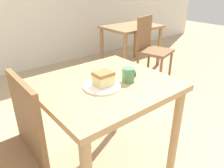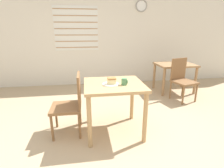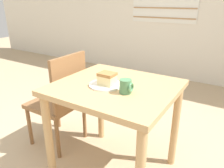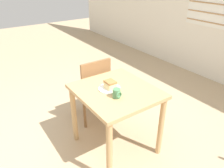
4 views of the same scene
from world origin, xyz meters
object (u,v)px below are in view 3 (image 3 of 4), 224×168
(dining_table_near, at_px, (115,101))
(chair_near_window, at_px, (61,99))
(cake_slice, at_px, (107,79))
(plate, at_px, (106,85))
(coffee_mug, at_px, (126,86))

(dining_table_near, bearing_deg, chair_near_window, 174.87)
(chair_near_window, xyz_separation_m, cake_slice, (0.58, -0.10, 0.34))
(dining_table_near, xyz_separation_m, chair_near_window, (-0.62, 0.06, -0.15))
(plate, distance_m, cake_slice, 0.05)
(coffee_mug, bearing_deg, dining_table_near, 146.75)
(cake_slice, xyz_separation_m, coffee_mug, (0.17, -0.04, -0.01))
(chair_near_window, xyz_separation_m, plate, (0.57, -0.10, 0.29))
(dining_table_near, xyz_separation_m, cake_slice, (-0.04, -0.05, 0.19))
(cake_slice, bearing_deg, coffee_mug, -13.33)
(chair_near_window, bearing_deg, dining_table_near, 84.87)
(chair_near_window, bearing_deg, cake_slice, 80.04)
(cake_slice, bearing_deg, dining_table_near, 49.56)
(dining_table_near, distance_m, coffee_mug, 0.24)
(dining_table_near, height_order, chair_near_window, chair_near_window)
(chair_near_window, height_order, cake_slice, chair_near_window)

